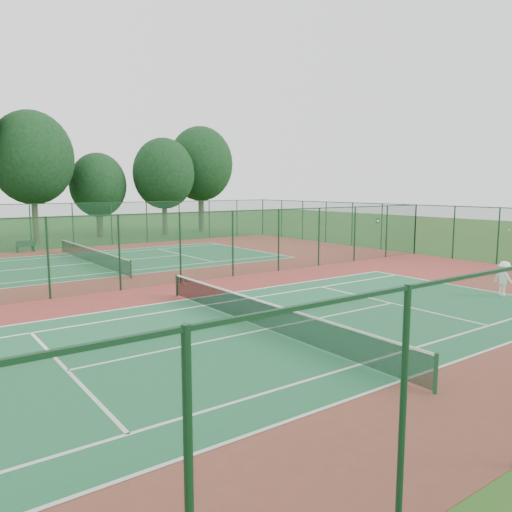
{
  "coord_description": "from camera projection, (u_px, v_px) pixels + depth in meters",
  "views": [
    {
      "loc": [
        -9.68,
        -21.78,
        4.69
      ],
      "look_at": [
        3.45,
        -3.69,
        1.6
      ],
      "focal_mm": 35.0,
      "sensor_mm": 36.0,
      "label": 1
    }
  ],
  "objects": [
    {
      "name": "stray_ball_b",
      "position": [
        196.0,
        281.0,
        24.85
      ],
      "size": [
        0.07,
        0.07,
        0.07
      ],
      "primitive_type": "sphere",
      "color": "#E4EF37",
      "rests_on": "red_pad"
    },
    {
      "name": "evergreen_row",
      "position": [
        41.0,
        241.0,
        43.47
      ],
      "size": [
        39.0,
        5.0,
        12.0
      ],
      "primitive_type": null,
      "color": "black",
      "rests_on": "ground"
    },
    {
      "name": "red_pad",
      "position": [
        152.0,
        286.0,
        23.74
      ],
      "size": [
        40.0,
        36.0,
        0.01
      ],
      "primitive_type": "cube",
      "color": "maroon",
      "rests_on": "ground"
    },
    {
      "name": "fence_north",
      "position": [
        52.0,
        226.0,
        37.93
      ],
      "size": [
        40.0,
        0.09,
        3.5
      ],
      "color": "#184A2B",
      "rests_on": "ground"
    },
    {
      "name": "player_near",
      "position": [
        504.0,
        279.0,
        21.47
      ],
      "size": [
        0.73,
        1.07,
        1.52
      ],
      "primitive_type": "imported",
      "rotation": [
        0.0,
        0.0,
        1.39
      ],
      "color": "white",
      "rests_on": "court_near"
    },
    {
      "name": "bench",
      "position": [
        26.0,
        246.0,
        36.2
      ],
      "size": [
        1.41,
        0.53,
        0.85
      ],
      "rotation": [
        0.0,
        0.0,
        0.1
      ],
      "color": "black",
      "rests_on": "red_pad"
    },
    {
      "name": "tennis_net_near",
      "position": [
        266.0,
        314.0,
        16.44
      ],
      "size": [
        0.1,
        12.9,
        0.97
      ],
      "color": "#163D23",
      "rests_on": "ground"
    },
    {
      "name": "ground",
      "position": [
        152.0,
        286.0,
        23.74
      ],
      "size": [
        120.0,
        120.0,
        0.0
      ],
      "primitive_type": "plane",
      "color": "#244917",
      "rests_on": "ground"
    },
    {
      "name": "tennis_net_far",
      "position": [
        91.0,
        255.0,
        30.88
      ],
      "size": [
        0.1,
        12.9,
        0.97
      ],
      "color": "#163C1E",
      "rests_on": "ground"
    },
    {
      "name": "stray_ball_a",
      "position": [
        185.0,
        284.0,
        24.1
      ],
      "size": [
        0.07,
        0.07,
        0.07
      ],
      "primitive_type": "sphere",
      "color": "yellow",
      "rests_on": "red_pad"
    },
    {
      "name": "stray_ball_c",
      "position": [
        183.0,
        283.0,
        24.39
      ],
      "size": [
        0.07,
        0.07,
        0.07
      ],
      "primitive_type": "sphere",
      "color": "gold",
      "rests_on": "red_pad"
    },
    {
      "name": "court_near",
      "position": [
        266.0,
        329.0,
        16.52
      ],
      "size": [
        23.77,
        10.97,
        0.01
      ],
      "primitive_type": "cube",
      "color": "#1E5F38",
      "rests_on": "red_pad"
    },
    {
      "name": "court_far",
      "position": [
        91.0,
        263.0,
        30.95
      ],
      "size": [
        23.77,
        10.97,
        0.01
      ],
      "primitive_type": "cube",
      "color": "#1D5D36",
      "rests_on": "red_pad"
    },
    {
      "name": "fence_divider",
      "position": [
        151.0,
        250.0,
        23.5
      ],
      "size": [
        40.0,
        0.09,
        3.5
      ],
      "color": "#1C552C",
      "rests_on": "ground"
    },
    {
      "name": "fence_east",
      "position": [
        415.0,
        229.0,
        35.13
      ],
      "size": [
        0.09,
        36.0,
        3.5
      ],
      "rotation": [
        0.0,
        0.0,
        1.57
      ],
      "color": "#174628",
      "rests_on": "ground"
    }
  ]
}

